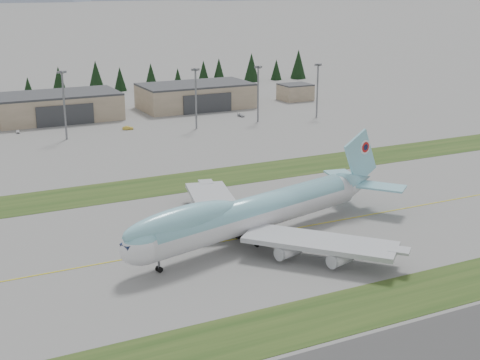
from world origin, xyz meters
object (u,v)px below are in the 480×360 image
hangar_center (58,106)px  service_vehicle_c (241,117)px  service_vehicle_b (128,130)px  service_vehicle_a (18,133)px  hangar_right (196,96)px  boeing_747_freighter (254,213)px

hangar_center → service_vehicle_c: size_ratio=11.67×
service_vehicle_c → hangar_center: bearing=156.3°
service_vehicle_b → service_vehicle_c: service_vehicle_b is taller
service_vehicle_a → service_vehicle_c: 88.20m
hangar_center → hangar_right: (60.00, 0.00, 0.00)m
boeing_747_freighter → hangar_right: (50.28, 152.49, -1.06)m
service_vehicle_b → hangar_center: bearing=46.7°
boeing_747_freighter → hangar_right: bearing=57.1°
hangar_center → hangar_right: 60.00m
service_vehicle_b → boeing_747_freighter: bearing=-169.6°
service_vehicle_c → service_vehicle_a: bearing=172.4°
boeing_747_freighter → service_vehicle_c: boeing_747_freighter is taller
service_vehicle_a → service_vehicle_c: (87.81, -8.27, 0.00)m
hangar_right → service_vehicle_a: size_ratio=14.49×
boeing_747_freighter → hangar_center: 152.80m
hangar_right → service_vehicle_c: size_ratio=11.67×
service_vehicle_c → service_vehicle_b: bearing=-177.6°
service_vehicle_a → service_vehicle_c: service_vehicle_c is taller
boeing_747_freighter → service_vehicle_c: 138.79m
boeing_747_freighter → hangar_center: (-9.72, 152.49, -1.06)m
hangar_center → hangar_right: bearing=0.0°
hangar_center → service_vehicle_b: bearing=-58.2°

